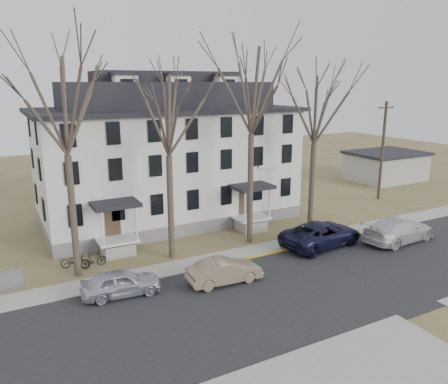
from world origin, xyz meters
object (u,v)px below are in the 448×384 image
boarding_house (168,155)px  tree_mid_left (167,110)px  car_tan (224,271)px  tree_center (252,84)px  bicycle_right (94,260)px  utility_pole_far (382,150)px  car_white (399,230)px  bicycle_left (75,262)px  tree_far_left (63,99)px  car_silver (121,283)px  car_navy (321,234)px  tree_mid_right (316,105)px

boarding_house → tree_mid_left: 9.66m
tree_mid_left → car_tan: (1.23, -5.04, -8.89)m
tree_center → bicycle_right: bearing=176.4°
tree_mid_left → utility_pole_far: 24.33m
utility_pole_far → car_tan: (-22.27, -9.24, -4.19)m
car_white → bicycle_left: size_ratio=3.36×
tree_mid_left → car_white: tree_mid_left is taller
tree_far_left → car_tan: tree_far_left is taller
boarding_house → car_silver: 14.77m
car_white → tree_mid_left: bearing=67.8°
tree_center → car_tan: 12.48m
bicycle_left → tree_far_left: bearing=-155.3°
car_tan → bicycle_left: car_tan is taller
car_silver → car_navy: 14.39m
tree_mid_left → bicycle_right: tree_mid_left is taller
car_tan → tree_center: bearing=-40.3°
tree_mid_left → bicycle_right: 10.38m
boarding_house → tree_center: bearing=-69.8°
tree_center → tree_mid_right: 5.70m
boarding_house → utility_pole_far: 20.88m
tree_mid_right → car_navy: size_ratio=2.05×
tree_mid_right → car_navy: (-1.52, -3.11, -8.74)m
bicycle_right → tree_mid_right: bearing=-100.2°
tree_mid_left → car_white: size_ratio=2.13×
boarding_house → tree_mid_left: tree_mid_left is taller
tree_far_left → car_navy: bearing=-11.0°
boarding_house → car_white: 18.73m
bicycle_left → bicycle_right: 1.12m
car_silver → bicycle_right: bearing=12.2°
tree_far_left → tree_mid_left: bearing=0.0°
car_tan → bicycle_left: (-7.21, 6.10, -0.25)m
car_tan → tree_far_left: bearing=58.2°
utility_pole_far → bicycle_right: 28.98m
bicycle_left → car_silver: bearing=-135.8°
car_navy → car_white: size_ratio=1.04×
tree_center → car_navy: size_ratio=2.36×
tree_mid_right → car_white: tree_mid_right is taller
boarding_house → tree_far_left: tree_far_left is taller
car_white → car_silver: bearing=82.1°
boarding_house → tree_far_left: 13.12m
boarding_house → car_tan: boarding_house is taller
tree_mid_left → car_tan: bearing=-76.3°
car_tan → car_silver: bearing=80.2°
tree_far_left → car_silver: bearing=-66.9°
tree_center → boarding_house: bearing=110.2°
utility_pole_far → bicycle_right: (-28.42, -3.52, -4.41)m
car_navy → bicycle_left: 16.50m
tree_mid_right → car_silver: 18.60m
tree_far_left → tree_mid_left: 6.05m
bicycle_left → car_white: bearing=-79.9°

